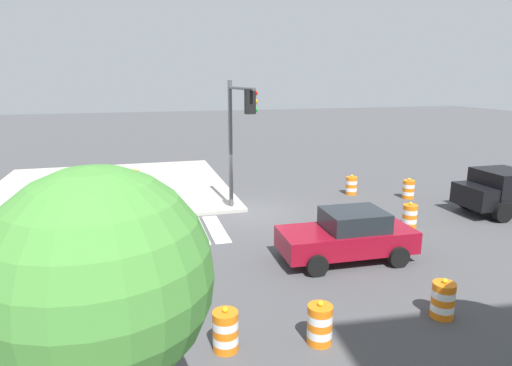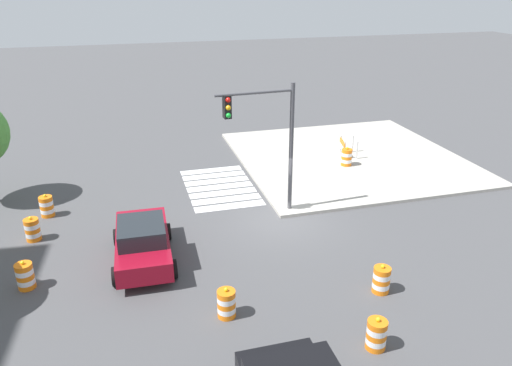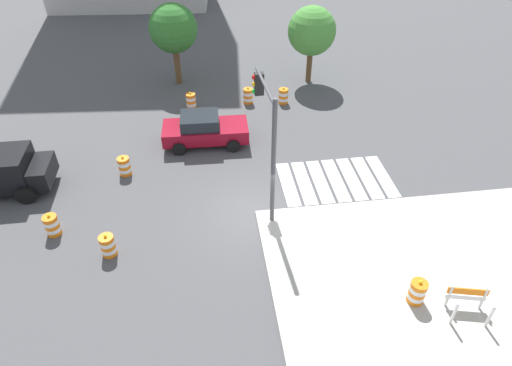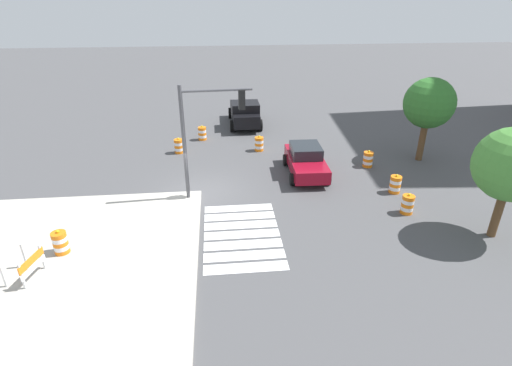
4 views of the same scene
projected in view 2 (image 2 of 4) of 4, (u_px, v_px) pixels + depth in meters
name	position (u px, v px, depth m)	size (l,w,h in m)	color
ground_plane	(281.00, 219.00, 20.86)	(120.00, 120.00, 0.00)	#474749
sidewalk_corner	(349.00, 157.00, 27.62)	(12.00, 12.00, 0.15)	#ADA89E
crosswalk_stripes	(220.00, 187.00, 23.95)	(5.10, 3.20, 0.02)	silver
sports_car	(143.00, 241.00, 17.48)	(4.36, 2.25, 1.63)	maroon
traffic_barrel_near_corner	(376.00, 334.00, 13.50)	(0.56, 0.56, 1.02)	orange
traffic_barrel_crosswalk_end	(226.00, 304.00, 14.77)	(0.56, 0.56, 1.02)	orange
traffic_barrel_median_near	(47.00, 206.00, 20.94)	(0.56, 0.56, 1.02)	orange
traffic_barrel_median_far	(25.00, 276.00, 16.12)	(0.56, 0.56, 1.02)	orange
traffic_barrel_far_curb	(381.00, 280.00, 15.92)	(0.56, 0.56, 1.02)	orange
traffic_barrel_lane_center	(32.00, 230.00, 19.04)	(0.56, 0.56, 1.02)	orange
traffic_barrel_on_sidewalk	(347.00, 157.00, 26.12)	(0.56, 0.56, 1.02)	orange
construction_barricade	(345.00, 146.00, 27.50)	(1.38, 1.04, 1.00)	silver
traffic_light_pole	(266.00, 128.00, 19.65)	(0.55, 3.29, 5.50)	#4C4C51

